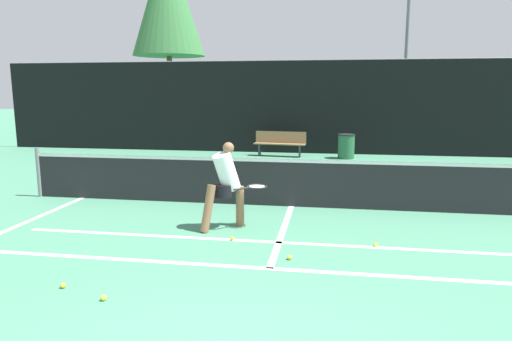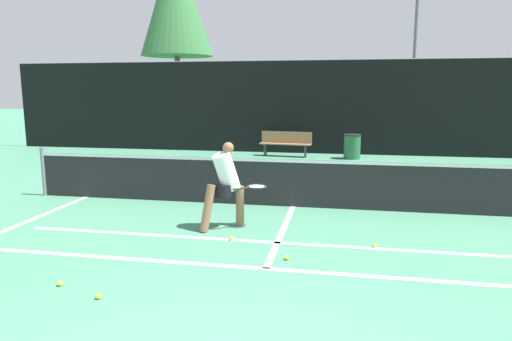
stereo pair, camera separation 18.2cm
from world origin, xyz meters
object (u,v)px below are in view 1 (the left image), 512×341
at_px(parked_car, 314,129).
at_px(courtside_bench, 280,143).
at_px(player_practicing, 226,183).
at_px(trash_bin, 346,146).

bearing_deg(parked_car, courtside_bench, -104.69).
height_order(player_practicing, parked_car, parked_car).
height_order(player_practicing, trash_bin, player_practicing).
xyz_separation_m(courtside_bench, trash_bin, (2.29, -0.22, -0.06)).
relative_size(trash_bin, parked_car, 0.21).
height_order(courtside_bench, parked_car, parked_car).
distance_m(player_practicing, courtside_bench, 8.71).
distance_m(player_practicing, trash_bin, 8.78).
bearing_deg(player_practicing, courtside_bench, 46.13).
distance_m(player_practicing, parked_car, 12.76).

